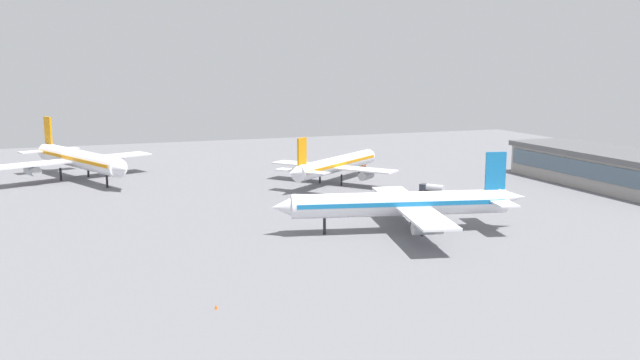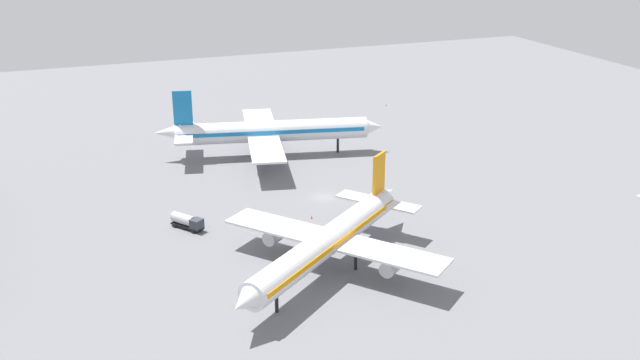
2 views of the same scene
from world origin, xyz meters
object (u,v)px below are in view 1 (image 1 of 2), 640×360
at_px(airplane_distant, 335,165).
at_px(safety_cone_mid_apron, 216,307).
at_px(fuel_truck, 432,188).
at_px(pushback_tractor, 358,165).
at_px(airplane_taxiing, 78,159).
at_px(safety_cone_near_gate, 347,196).
at_px(airplane_at_gate, 403,204).

distance_m(airplane_distant, safety_cone_mid_apron, 100.34).
relative_size(fuel_truck, pushback_tractor, 1.33).
height_order(pushback_tractor, safety_cone_mid_apron, pushback_tractor).
distance_m(airplane_taxiing, safety_cone_mid_apron, 116.62).
bearing_deg(safety_cone_near_gate, safety_cone_mid_apron, 144.66).
xyz_separation_m(airplane_distant, pushback_tractor, (23.41, -17.00, -4.15)).
height_order(airplane_at_gate, fuel_truck, airplane_at_gate).
distance_m(airplane_distant, pushback_tractor, 29.22).
distance_m(airplane_at_gate, safety_cone_near_gate, 37.20).
height_order(airplane_at_gate, safety_cone_mid_apron, airplane_at_gate).
distance_m(airplane_distant, fuel_truck, 29.19).
bearing_deg(airplane_taxiing, pushback_tractor, 62.77).
xyz_separation_m(fuel_truck, safety_cone_mid_apron, (-62.50, 68.63, -1.09)).
relative_size(airplane_at_gate, safety_cone_near_gate, 83.98).
relative_size(airplane_at_gate, pushback_tractor, 10.78).
height_order(airplane_distant, safety_cone_mid_apron, airplane_distant).
xyz_separation_m(fuel_truck, pushback_tractor, (46.83, 0.03, -0.42)).
relative_size(safety_cone_near_gate, safety_cone_mid_apron, 1.00).
relative_size(airplane_at_gate, airplane_taxiing, 0.96).
bearing_deg(airplane_distant, fuel_truck, -92.22).
bearing_deg(safety_cone_mid_apron, fuel_truck, -47.68).
bearing_deg(fuel_truck, safety_cone_mid_apron, 97.02).
height_order(safety_cone_near_gate, safety_cone_mid_apron, same).
height_order(pushback_tractor, safety_cone_near_gate, pushback_tractor).
bearing_deg(safety_cone_mid_apron, airplane_taxiing, 7.12).
distance_m(safety_cone_near_gate, safety_cone_mid_apron, 81.20).
distance_m(airplane_taxiing, airplane_distant, 72.41).
bearing_deg(airplane_distant, airplane_taxiing, 117.58).
xyz_separation_m(airplane_at_gate, airplane_taxiing, (85.97, 57.76, 0.47)).
bearing_deg(fuel_truck, safety_cone_near_gate, 44.91).
bearing_deg(safety_cone_near_gate, airplane_distant, -13.28).
bearing_deg(safety_cone_mid_apron, pushback_tractor, -32.11).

